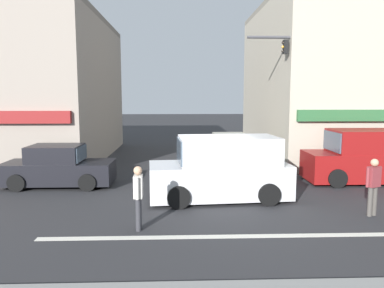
# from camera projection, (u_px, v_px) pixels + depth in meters

# --- Properties ---
(ground_plane) EXTENTS (120.00, 120.00, 0.00)m
(ground_plane) POSITION_uv_depth(u_px,v_px,m) (209.00, 198.00, 12.67)
(ground_plane) COLOR #2B2B2D
(lane_marking_stripe) EXTENTS (9.00, 0.24, 0.01)m
(lane_marking_stripe) POSITION_uv_depth(u_px,v_px,m) (221.00, 237.00, 9.20)
(lane_marking_stripe) COLOR silver
(lane_marking_stripe) RESTS_ON ground
(building_left_block) EXTENTS (11.60, 11.95, 7.70)m
(building_left_block) POSITION_uv_depth(u_px,v_px,m) (0.00, 89.00, 20.54)
(building_left_block) COLOR gray
(building_left_block) RESTS_ON ground
(building_right_corner) EXTENTS (12.44, 11.82, 8.76)m
(building_right_corner) POSITION_uv_depth(u_px,v_px,m) (366.00, 80.00, 22.04)
(building_right_corner) COLOR #B7AD99
(building_right_corner) RESTS_ON ground
(street_tree) EXTENTS (3.87, 3.87, 6.09)m
(street_tree) POSITION_uv_depth(u_px,v_px,m) (340.00, 83.00, 19.96)
(street_tree) COLOR #4C3823
(street_tree) RESTS_ON ground
(utility_pole_near_left) EXTENTS (1.40, 0.22, 8.67)m
(utility_pole_near_left) POSITION_uv_depth(u_px,v_px,m) (12.00, 70.00, 15.00)
(utility_pole_near_left) COLOR brown
(utility_pole_near_left) RESTS_ON ground
(traffic_light_mast) EXTENTS (4.89, 0.26, 6.20)m
(traffic_light_mast) POSITION_uv_depth(u_px,v_px,m) (333.00, 79.00, 16.46)
(traffic_light_mast) COLOR #47474C
(traffic_light_mast) RESTS_ON ground
(sedan_crossing_rightbound) EXTENTS (1.98, 4.15, 1.58)m
(sedan_crossing_rightbound) POSITION_uv_depth(u_px,v_px,m) (230.00, 151.00, 18.61)
(sedan_crossing_rightbound) COLOR #B7B29E
(sedan_crossing_rightbound) RESTS_ON ground
(sedan_parked_curbside) EXTENTS (4.11, 1.89, 1.58)m
(sedan_parked_curbside) POSITION_uv_depth(u_px,v_px,m) (58.00, 168.00, 14.33)
(sedan_parked_curbside) COLOR black
(sedan_parked_curbside) RESTS_ON ground
(van_crossing_center) EXTENTS (4.62, 2.07, 2.11)m
(van_crossing_center) POSITION_uv_depth(u_px,v_px,m) (366.00, 157.00, 14.93)
(van_crossing_center) COLOR maroon
(van_crossing_center) RESTS_ON ground
(van_approaching_near) EXTENTS (4.73, 2.31, 2.11)m
(van_approaching_near) POSITION_uv_depth(u_px,v_px,m) (222.00, 170.00, 12.42)
(van_approaching_near) COLOR silver
(van_approaching_near) RESTS_ON ground
(pedestrian_mid_crossing) EXTENTS (0.53, 0.34, 1.67)m
(pedestrian_mid_crossing) POSITION_uv_depth(u_px,v_px,m) (373.00, 184.00, 10.70)
(pedestrian_mid_crossing) COLOR #4C4742
(pedestrian_mid_crossing) RESTS_ON ground
(pedestrian_far_side) EXTENTS (0.23, 0.57, 1.67)m
(pedestrian_far_side) POSITION_uv_depth(u_px,v_px,m) (138.00, 194.00, 9.56)
(pedestrian_far_side) COLOR #333338
(pedestrian_far_side) RESTS_ON ground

